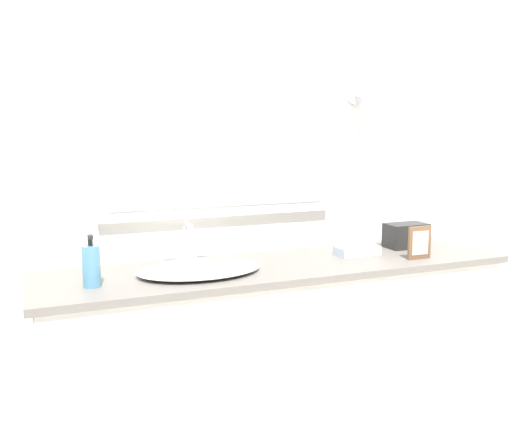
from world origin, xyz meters
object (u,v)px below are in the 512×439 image
appliance_box (406,236)px  sink_basin (199,268)px  soap_bottle (91,265)px  picture_frame (420,243)px

appliance_box → sink_basin: bearing=-175.0°
sink_basin → soap_bottle: bearing=-173.8°
sink_basin → soap_bottle: 0.43m
soap_bottle → appliance_box: bearing=5.3°
picture_frame → appliance_box: bearing=66.2°
sink_basin → appliance_box: sink_basin is taller
appliance_box → picture_frame: bearing=-113.8°
sink_basin → appliance_box: (1.08, 0.09, 0.04)m
appliance_box → picture_frame: picture_frame is taller
sink_basin → soap_bottle: (-0.42, -0.05, 0.06)m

